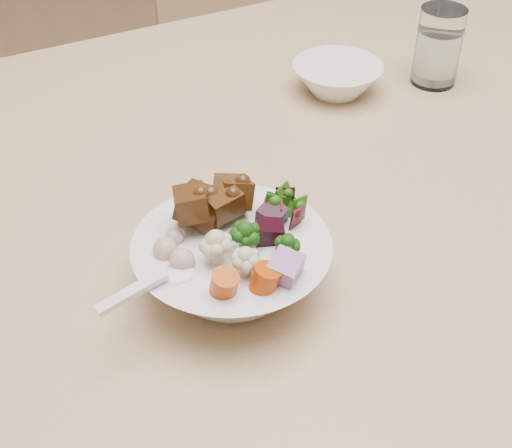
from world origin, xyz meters
The scene contains 6 objects.
dining_table centered at (0.12, -0.03, 0.74)m, with size 1.82×1.11×0.82m.
chair_far centered at (0.14, 0.73, 0.48)m, with size 0.43×0.43×0.85m.
food_bowl centered at (-0.28, -0.19, 0.86)m, with size 0.20×0.20×0.11m.
soup_spoon centered at (-0.36, -0.21, 0.88)m, with size 0.10×0.04×0.02m.
water_glass centered at (0.15, 0.09, 0.88)m, with size 0.07×0.07×0.11m.
side_bowl centered at (0.01, 0.12, 0.85)m, with size 0.13×0.13×0.04m, color white, non-canonical shape.
Camera 1 is at (-0.47, -0.67, 1.33)m, focal length 50.00 mm.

